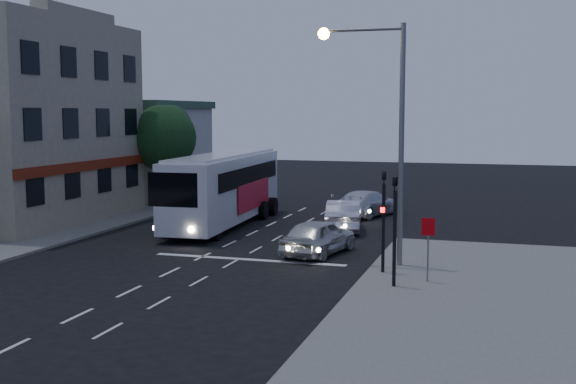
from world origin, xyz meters
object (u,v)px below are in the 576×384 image
(car_sedan_b, at_px, (368,203))
(traffic_signal_main, at_px, (384,209))
(regulatory_sign, at_px, (428,239))
(streetlight, at_px, (384,116))
(car_sedan_a, at_px, (344,215))
(traffic_signal_side, at_px, (395,218))
(tour_bus, at_px, (224,187))
(street_tree, at_px, (163,135))
(car_suv, at_px, (318,237))

(car_sedan_b, xyz_separation_m, traffic_signal_main, (3.29, -14.63, 1.69))
(traffic_signal_main, height_order, regulatory_sign, traffic_signal_main)
(streetlight, bearing_deg, car_sedan_a, 112.44)
(traffic_signal_main, relative_size, traffic_signal_side, 1.00)
(regulatory_sign, distance_m, streetlight, 5.18)
(traffic_signal_main, distance_m, traffic_signal_side, 2.10)
(car_sedan_a, xyz_separation_m, streetlight, (3.22, -7.79, 4.96))
(regulatory_sign, relative_size, streetlight, 0.24)
(tour_bus, xyz_separation_m, street_tree, (-5.99, 5.06, 2.48))
(car_suv, relative_size, regulatory_sign, 2.01)
(regulatory_sign, relative_size, street_tree, 0.35)
(car_suv, height_order, street_tree, street_tree)
(car_sedan_a, height_order, streetlight, streetlight)
(tour_bus, bearing_deg, car_sedan_a, -3.07)
(traffic_signal_main, height_order, street_tree, street_tree)
(tour_bus, xyz_separation_m, traffic_signal_main, (9.82, -9.19, 0.40))
(tour_bus, relative_size, car_sedan_a, 2.63)
(car_sedan_b, height_order, regulatory_sign, regulatory_sign)
(street_tree, bearing_deg, regulatory_sign, -41.08)
(car_suv, bearing_deg, traffic_signal_side, 139.54)
(car_sedan_a, distance_m, traffic_signal_side, 12.06)
(traffic_signal_side, relative_size, regulatory_sign, 1.86)
(car_sedan_b, xyz_separation_m, streetlight, (3.04, -13.20, 5.00))
(car_suv, bearing_deg, street_tree, -29.96)
(traffic_signal_side, bearing_deg, streetlight, 105.70)
(car_sedan_b, height_order, streetlight, streetlight)
(car_sedan_a, xyz_separation_m, street_tree, (-12.33, 5.03, 3.73))
(car_sedan_a, bearing_deg, street_tree, -32.54)
(tour_bus, relative_size, street_tree, 1.98)
(traffic_signal_main, distance_m, streetlight, 3.61)
(streetlight, height_order, street_tree, streetlight)
(car_suv, xyz_separation_m, car_sedan_a, (-0.29, 6.19, 0.02))
(car_sedan_a, height_order, traffic_signal_side, traffic_signal_side)
(traffic_signal_main, bearing_deg, car_sedan_b, 102.69)
(car_sedan_b, distance_m, traffic_signal_side, 17.16)
(tour_bus, relative_size, car_suv, 2.78)
(car_suv, bearing_deg, streetlight, 163.05)
(traffic_signal_side, bearing_deg, traffic_signal_main, 109.49)
(traffic_signal_main, bearing_deg, car_sedan_a, 110.66)
(streetlight, bearing_deg, regulatory_sign, -51.25)
(street_tree, bearing_deg, traffic_signal_main, -42.03)
(traffic_signal_side, distance_m, streetlight, 4.84)
(car_suv, xyz_separation_m, regulatory_sign, (4.89, -4.04, 0.84))
(tour_bus, relative_size, car_sedan_b, 2.44)
(traffic_signal_main, distance_m, regulatory_sign, 2.14)
(tour_bus, height_order, car_suv, tour_bus)
(car_sedan_a, relative_size, regulatory_sign, 2.13)
(regulatory_sign, bearing_deg, car_sedan_a, 116.83)
(car_sedan_a, height_order, traffic_signal_main, traffic_signal_main)
(traffic_signal_side, bearing_deg, car_sedan_a, 110.45)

